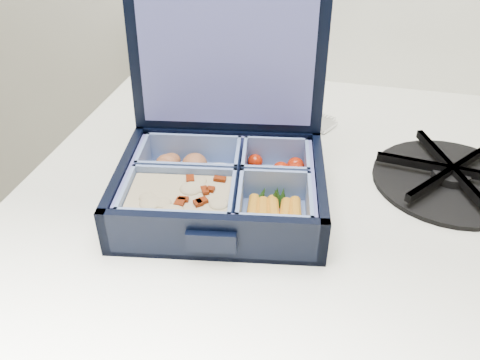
% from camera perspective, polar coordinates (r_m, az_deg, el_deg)
% --- Properties ---
extents(bento_box, '(0.23, 0.19, 0.05)m').
position_cam_1_polar(bento_box, '(0.52, -2.16, -0.90)').
color(bento_box, black).
rests_on(bento_box, stove).
extents(burner_grate, '(0.19, 0.19, 0.02)m').
position_cam_1_polar(burner_grate, '(0.61, 22.65, 0.66)').
color(burner_grate, black).
rests_on(burner_grate, stove).
extents(burner_grate_rear, '(0.23, 0.23, 0.02)m').
position_cam_1_polar(burner_grate_rear, '(0.71, -1.55, 8.63)').
color(burner_grate_rear, black).
rests_on(burner_grate_rear, stove).
extents(fork, '(0.11, 0.19, 0.01)m').
position_cam_1_polar(fork, '(0.61, 4.70, 2.90)').
color(fork, silver).
rests_on(fork, stove).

